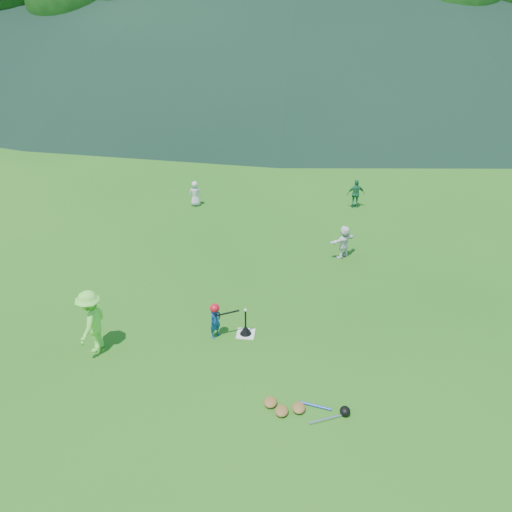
{
  "coord_description": "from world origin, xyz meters",
  "views": [
    {
      "loc": [
        1.32,
        -10.06,
        7.81
      ],
      "look_at": [
        0.0,
        2.5,
        0.9
      ],
      "focal_mm": 35.0,
      "sensor_mm": 36.0,
      "label": 1
    }
  ],
  "objects": [
    {
      "name": "fielder_a",
      "position": [
        -3.01,
        8.1,
        0.5
      ],
      "size": [
        0.55,
        0.43,
        1.0
      ],
      "primitive_type": "imported",
      "rotation": [
        0.0,
        0.0,
        3.38
      ],
      "color": "silver",
      "rests_on": "ground"
    },
    {
      "name": "ground",
      "position": [
        0.0,
        0.0,
        0.0
      ],
      "size": [
        120.0,
        120.0,
        0.0
      ],
      "primitive_type": "plane",
      "color": "#1E5413",
      "rests_on": "ground"
    },
    {
      "name": "batter_gear",
      "position": [
        -0.71,
        -0.16,
        0.85
      ],
      "size": [
        0.71,
        0.32,
        0.3
      ],
      "color": "red",
      "rests_on": "ground"
    },
    {
      "name": "equipment_pile",
      "position": [
        1.41,
        -2.45,
        0.07
      ],
      "size": [
        1.8,
        0.66,
        0.19
      ],
      "color": "olive",
      "rests_on": "ground"
    },
    {
      "name": "outfield_fence",
      "position": [
        0.0,
        28.0,
        0.7
      ],
      "size": [
        70.07,
        0.08,
        1.33
      ],
      "color": "gray",
      "rests_on": "ground"
    },
    {
      "name": "home_plate",
      "position": [
        0.0,
        0.0,
        0.01
      ],
      "size": [
        0.45,
        0.45,
        0.02
      ],
      "primitive_type": "cube",
      "color": "silver",
      "rests_on": "ground"
    },
    {
      "name": "batting_tee",
      "position": [
        0.0,
        0.0,
        0.13
      ],
      "size": [
        0.3,
        0.3,
        0.68
      ],
      "color": "black",
      "rests_on": "home_plate"
    },
    {
      "name": "fielder_d",
      "position": [
        2.63,
        4.38,
        0.55
      ],
      "size": [
        0.98,
        0.9,
        1.09
      ],
      "primitive_type": "imported",
      "rotation": [
        0.0,
        0.0,
        3.84
      ],
      "color": "white",
      "rests_on": "ground"
    },
    {
      "name": "adult_coach",
      "position": [
        -3.53,
        -0.95,
        0.81
      ],
      "size": [
        0.65,
        1.08,
        1.63
      ],
      "primitive_type": "imported",
      "rotation": [
        0.0,
        0.0,
        -1.62
      ],
      "color": "#73ED45",
      "rests_on": "ground"
    },
    {
      "name": "fielder_c",
      "position": [
        3.31,
        8.57,
        0.57
      ],
      "size": [
        0.7,
        0.38,
        1.14
      ],
      "primitive_type": "imported",
      "rotation": [
        0.0,
        0.0,
        3.3
      ],
      "color": "#217045",
      "rests_on": "ground"
    },
    {
      "name": "baseball",
      "position": [
        0.0,
        0.0,
        0.74
      ],
      "size": [
        0.08,
        0.08,
        0.08
      ],
      "primitive_type": "sphere",
      "color": "white",
      "rests_on": "batting_tee"
    },
    {
      "name": "batter_child",
      "position": [
        -0.74,
        -0.17,
        0.47
      ],
      "size": [
        0.38,
        0.41,
        0.94
      ],
      "primitive_type": "imported",
      "rotation": [
        0.0,
        0.0,
        0.97
      ],
      "color": "navy",
      "rests_on": "ground"
    }
  ]
}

